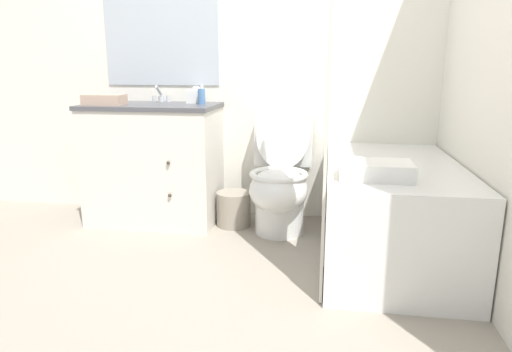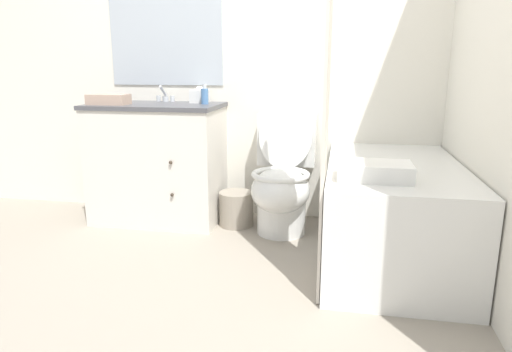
{
  "view_description": "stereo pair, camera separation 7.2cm",
  "coord_description": "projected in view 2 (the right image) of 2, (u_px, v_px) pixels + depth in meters",
  "views": [
    {
      "loc": [
        0.47,
        -1.75,
        1.12
      ],
      "look_at": [
        0.08,
        0.71,
        0.51
      ],
      "focal_mm": 32.0,
      "sensor_mm": 36.0,
      "label": 1
    },
    {
      "loc": [
        0.54,
        -1.74,
        1.12
      ],
      "look_at": [
        0.08,
        0.71,
        0.51
      ],
      "focal_mm": 32.0,
      "sensor_mm": 36.0,
      "label": 2
    }
  ],
  "objects": [
    {
      "name": "wall_right",
      "position": [
        492.0,
        39.0,
        2.26
      ],
      "size": [
        0.05,
        2.58,
        2.5
      ],
      "color": "white",
      "rests_on": "ground_plane"
    },
    {
      "name": "toilet",
      "position": [
        282.0,
        181.0,
        3.1
      ],
      "size": [
        0.41,
        0.66,
        0.87
      ],
      "color": "white",
      "rests_on": "ground_plane"
    },
    {
      "name": "sink_faucet",
      "position": [
        165.0,
        97.0,
        3.4
      ],
      "size": [
        0.14,
        0.12,
        0.12
      ],
      "color": "silver",
      "rests_on": "vanity_cabinet"
    },
    {
      "name": "tissue_box",
      "position": [
        200.0,
        96.0,
        3.29
      ],
      "size": [
        0.11,
        0.14,
        0.12
      ],
      "color": "white",
      "rests_on": "vanity_cabinet"
    },
    {
      "name": "wall_back",
      "position": [
        268.0,
        47.0,
        3.27
      ],
      "size": [
        8.0,
        0.06,
        2.5
      ],
      "color": "white",
      "rests_on": "ground_plane"
    },
    {
      "name": "wastebasket",
      "position": [
        236.0,
        209.0,
        3.26
      ],
      "size": [
        0.24,
        0.24,
        0.25
      ],
      "color": "gray",
      "rests_on": "ground_plane"
    },
    {
      "name": "shower_curtain",
      "position": [
        327.0,
        91.0,
        2.16
      ],
      "size": [
        0.02,
        0.43,
        1.99
      ],
      "color": "silver",
      "rests_on": "ground_plane"
    },
    {
      "name": "bathtub",
      "position": [
        391.0,
        211.0,
        2.67
      ],
      "size": [
        0.75,
        1.36,
        0.57
      ],
      "color": "white",
      "rests_on": "ground_plane"
    },
    {
      "name": "bath_towel_folded",
      "position": [
        374.0,
        171.0,
        2.24
      ],
      "size": [
        0.36,
        0.24,
        0.08
      ],
      "color": "white",
      "rests_on": "bathtub"
    },
    {
      "name": "soap_dispenser",
      "position": [
        205.0,
        96.0,
        3.17
      ],
      "size": [
        0.05,
        0.05,
        0.14
      ],
      "color": "#4C7AB2",
      "rests_on": "vanity_cabinet"
    },
    {
      "name": "vanity_cabinet",
      "position": [
        158.0,
        162.0,
        3.32
      ],
      "size": [
        0.93,
        0.56,
        0.86
      ],
      "color": "silver",
      "rests_on": "ground_plane"
    },
    {
      "name": "hand_towel_folded",
      "position": [
        109.0,
        99.0,
        3.15
      ],
      "size": [
        0.27,
        0.15,
        0.07
      ],
      "color": "tan",
      "rests_on": "vanity_cabinet"
    },
    {
      "name": "ground_plane",
      "position": [
        209.0,
        325.0,
        2.03
      ],
      "size": [
        14.0,
        14.0,
        0.0
      ],
      "primitive_type": "plane",
      "color": "gray"
    }
  ]
}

